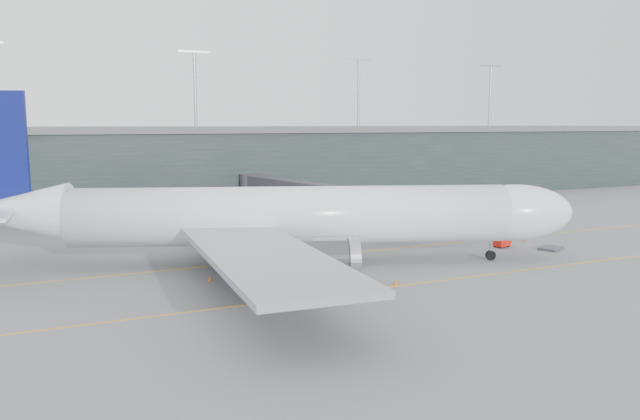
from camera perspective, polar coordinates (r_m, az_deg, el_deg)
name	(u,v)px	position (r m, az deg, el deg)	size (l,w,h in m)	color
ground	(251,255)	(76.30, -6.30, -4.08)	(320.00, 320.00, 0.00)	slate
taxiline_a	(262,261)	(72.60, -5.31, -4.68)	(160.00, 0.25, 0.02)	gold
taxiline_b	(319,296)	(58.16, -0.07, -7.83)	(160.00, 0.25, 0.02)	gold
taxiline_lead_main	(241,227)	(96.53, -7.19, -1.57)	(0.25, 60.00, 0.02)	gold
terminal	(161,164)	(131.29, -14.31, 4.09)	(240.00, 36.00, 29.00)	#1E2829
main_aircraft	(287,217)	(69.96, -2.99, -0.64)	(66.61, 61.43, 19.25)	white
jet_bridge	(309,190)	(103.66, -1.03, 1.84)	(12.10, 43.58, 6.46)	#303035
gse_cart	(502,241)	(83.65, 16.30, -2.74)	(2.34, 1.77, 1.43)	red
baggage_dolly	(551,248)	(84.12, 20.35, -3.29)	(2.93, 2.34, 0.29)	#3C3D42
uld_a	(198,236)	(83.88, -11.09, -2.35)	(2.61, 2.28, 2.04)	#3B3B40
uld_b	(197,234)	(85.70, -11.19, -2.15)	(2.37, 1.98, 2.01)	#3B3B40
uld_c	(228,232)	(86.49, -8.39, -2.02)	(2.56, 2.29, 1.93)	#3B3B40
cone_nose	(524,240)	(88.08, 18.19, -2.61)	(0.40, 0.40, 0.64)	#DE400C
cone_wing_stbd	(396,282)	(62.11, 6.96, -6.56)	(0.43, 0.43, 0.68)	#E25C0C
cone_wing_port	(286,233)	(88.89, -3.09, -2.11)	(0.43, 0.43, 0.69)	orange
cone_tail	(210,278)	(64.18, -10.03, -6.16)	(0.40, 0.40, 0.63)	orange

